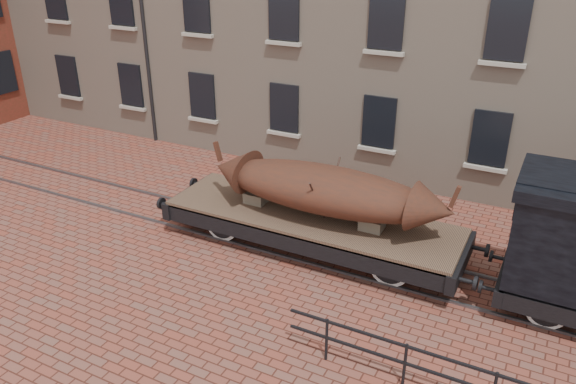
% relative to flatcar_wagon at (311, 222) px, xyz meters
% --- Properties ---
extents(ground, '(90.00, 90.00, 0.00)m').
position_rel_flatcar_wagon_xyz_m(ground, '(-0.89, 0.00, -0.84)').
color(ground, brown).
extents(rail_track, '(30.00, 1.52, 0.06)m').
position_rel_flatcar_wagon_xyz_m(rail_track, '(-0.89, 0.00, -0.81)').
color(rail_track, '#59595E').
rests_on(rail_track, ground).
extents(flatcar_wagon, '(8.93, 2.42, 1.35)m').
position_rel_flatcar_wagon_xyz_m(flatcar_wagon, '(0.00, 0.00, 0.00)').
color(flatcar_wagon, brown).
rests_on(flatcar_wagon, ground).
extents(iron_boat, '(6.70, 1.95, 1.60)m').
position_rel_flatcar_wagon_xyz_m(iron_boat, '(0.36, -0.00, 1.04)').
color(iron_boat, '#4A2215').
rests_on(iron_boat, flatcar_wagon).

